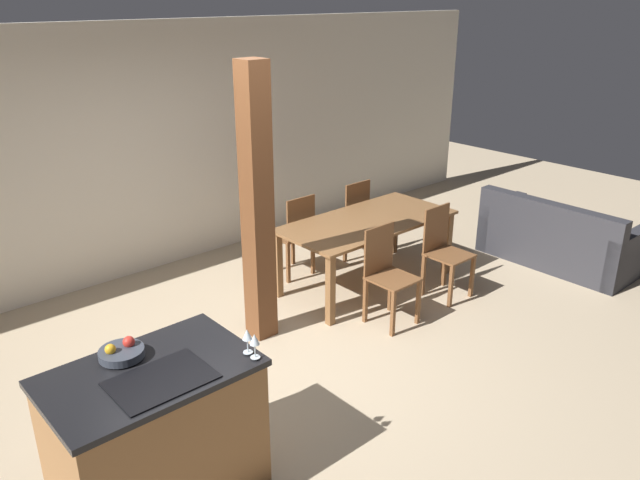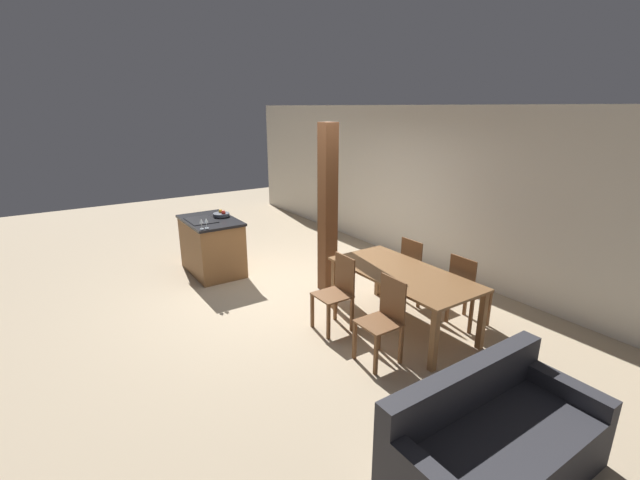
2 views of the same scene
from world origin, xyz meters
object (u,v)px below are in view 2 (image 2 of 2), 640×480
timber_post (328,210)px  kitchen_island (212,246)px  fruit_bowl (221,214)px  wine_glass_near (201,221)px  wine_glass_middle (206,221)px  dining_chair_far_right (466,289)px  couch (494,447)px  dining_chair_far_left (416,269)px  dining_chair_near_right (384,318)px  dining_table (403,279)px  dining_chair_near_left (337,291)px

timber_post → kitchen_island: bearing=-144.5°
fruit_bowl → wine_glass_near: (0.59, -0.54, 0.09)m
wine_glass_near → wine_glass_middle: same height
dining_chair_far_right → kitchen_island: bearing=29.0°
wine_glass_middle → dining_chair_far_right: (3.03, 2.22, -0.55)m
couch → dining_chair_far_left: bearing=54.9°
fruit_bowl → dining_chair_near_right: 3.67m
couch → wine_glass_middle: bearing=95.6°
dining_table → timber_post: size_ratio=0.77×
fruit_bowl → wine_glass_middle: wine_glass_middle is taller
dining_chair_near_left → dining_chair_near_right: 0.85m
dining_chair_near_right → dining_chair_far_right: (0.00, 1.37, 0.00)m
dining_table → dining_chair_far_right: bearing=58.1°
dining_chair_near_left → timber_post: 1.41m
wine_glass_middle → dining_table: size_ratio=0.08×
wine_glass_near → timber_post: bearing=53.1°
couch → fruit_bowl: bearing=89.9°
wine_glass_near → dining_chair_far_right: 3.84m
dining_table → dining_chair_far_left: dining_chair_far_left is taller
fruit_bowl → dining_chair_near_left: bearing=7.8°
kitchen_island → dining_chair_far_right: 4.08m
wine_glass_middle → timber_post: timber_post is taller
fruit_bowl → couch: size_ratio=0.16×
wine_glass_middle → timber_post: bearing=51.6°
dining_chair_near_right → dining_chair_far_left: bearing=121.9°
wine_glass_near → kitchen_island: bearing=149.3°
dining_chair_far_left → dining_chair_far_right: bearing=-180.0°
dining_chair_near_right → timber_post: bearing=162.9°
timber_post → couch: bearing=-15.3°
wine_glass_near → dining_chair_far_left: wine_glass_near is taller
kitchen_island → dining_chair_far_left: size_ratio=1.29×
fruit_bowl → timber_post: timber_post is taller
fruit_bowl → dining_chair_far_left: fruit_bowl is taller
dining_chair_near_right → timber_post: (-1.90, 0.58, 0.74)m
fruit_bowl → dining_chair_far_left: size_ratio=0.29×
dining_chair_near_left → dining_chair_far_left: same height
wine_glass_near → dining_table: size_ratio=0.08×
wine_glass_near → dining_chair_far_right: size_ratio=0.17×
dining_table → dining_chair_far_left: size_ratio=2.03×
fruit_bowl → dining_chair_far_left: (2.77, 1.75, -0.46)m
wine_glass_middle → timber_post: 1.83m
dining_table → dining_chair_near_right: size_ratio=2.03×
dining_chair_far_left → couch: dining_chair_far_left is taller
kitchen_island → dining_chair_near_left: bearing=12.5°
timber_post → dining_table: bearing=4.0°
wine_glass_middle → fruit_bowl: bearing=141.8°
kitchen_island → dining_chair_near_right: bearing=9.6°
fruit_bowl → wine_glass_middle: 0.76m
dining_chair_far_left → dining_chair_near_left: bearing=90.0°
wine_glass_near → dining_chair_near_left: (2.18, 0.92, -0.55)m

